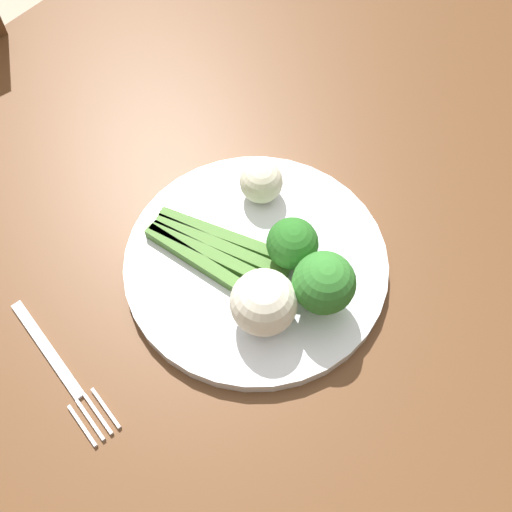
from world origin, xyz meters
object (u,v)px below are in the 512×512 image
dining_table (250,256)px  broccoli_left (324,284)px  cauliflower_back_right (261,182)px  broccoli_back (292,244)px  fork (61,369)px  cauliflower_front_left (264,302)px  asparagus_bundle (217,252)px  plate (256,262)px

dining_table → broccoli_left: 0.22m
dining_table → cauliflower_back_right: 0.15m
cauliflower_back_right → broccoli_back: bearing=57.4°
cauliflower_back_right → fork: 0.26m
broccoli_back → cauliflower_back_right: bearing=-122.6°
cauliflower_front_left → asparagus_bundle: bearing=-107.6°
cauliflower_back_right → fork: bearing=-6.1°
plate → cauliflower_back_right: (-0.06, -0.04, 0.03)m
plate → broccoli_left: (0.00, 0.08, 0.05)m
plate → cauliflower_back_right: cauliflower_back_right is taller
dining_table → cauliflower_back_right: cauliflower_back_right is taller
cauliflower_front_left → cauliflower_back_right: cauliflower_front_left is taller
dining_table → cauliflower_front_left: 0.21m
cauliflower_back_right → asparagus_bundle: bearing=7.4°
plate → cauliflower_front_left: size_ratio=4.27×
broccoli_left → broccoli_back: 0.05m
asparagus_bundle → fork: bearing=-113.0°
asparagus_bundle → broccoli_back: (-0.04, 0.06, 0.03)m
plate → fork: 0.21m
dining_table → broccoli_left: bearing=66.1°
broccoli_back → fork: bearing=-25.5°
dining_table → asparagus_bundle: bearing=15.7°
broccoli_left → cauliflower_front_left: broccoli_left is taller
plate → asparagus_bundle: (0.02, -0.03, 0.01)m
asparagus_bundle → fork: asparagus_bundle is taller
asparagus_bundle → cauliflower_front_left: cauliflower_front_left is taller
asparagus_bundle → cauliflower_front_left: size_ratio=2.45×
broccoli_left → fork: bearing=-37.6°
broccoli_back → cauliflower_back_right: broccoli_back is taller
dining_table → broccoli_left: broccoli_left is taller
broccoli_left → cauliflower_back_right: bearing=-118.4°
broccoli_left → fork: size_ratio=0.42×
broccoli_back → broccoli_left: bearing=68.6°
cauliflower_front_left → cauliflower_back_right: 0.14m
asparagus_bundle → cauliflower_front_left: (0.02, 0.08, 0.02)m
cauliflower_front_left → fork: (0.15, -0.12, -0.04)m
asparagus_bundle → broccoli_left: bearing=-0.6°
asparagus_bundle → cauliflower_back_right: cauliflower_back_right is taller
cauliflower_front_left → dining_table: bearing=-135.9°
asparagus_bundle → broccoli_back: 0.08m
dining_table → cauliflower_back_right: bearing=122.4°
broccoli_back → asparagus_bundle: bearing=-58.6°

